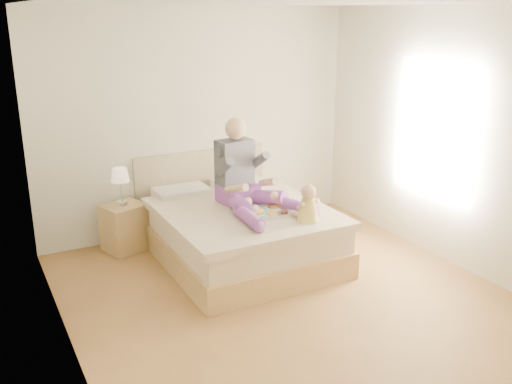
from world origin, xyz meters
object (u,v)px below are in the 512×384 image
nightstand (125,227)px  tray (264,211)px  bed (236,229)px  baby (307,206)px  adult (245,180)px

nightstand → tray: size_ratio=0.99×
bed → nightstand: bearing=144.6°
nightstand → baby: size_ratio=1.43×
tray → baby: (0.29, -0.38, 0.12)m
nightstand → adult: (1.13, -0.83, 0.62)m
baby → bed: bearing=106.4°
nightstand → baby: 2.19m
nightstand → adult: 1.53m
nightstand → baby: (1.47, -1.56, 0.49)m
nightstand → adult: size_ratio=0.45×
bed → adult: 0.58m
baby → adult: bearing=104.1°
bed → tray: bed is taller
nightstand → tray: bearing=-63.8°
adult → baby: (0.33, -0.73, -0.13)m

